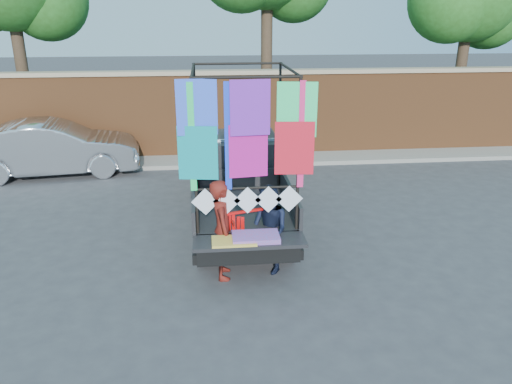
{
  "coord_description": "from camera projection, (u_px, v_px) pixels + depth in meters",
  "views": [
    {
      "loc": [
        -0.96,
        -7.98,
        4.22
      ],
      "look_at": [
        -0.17,
        -0.1,
        1.36
      ],
      "focal_mm": 35.0,
      "sensor_mm": 36.0,
      "label": 1
    }
  ],
  "objects": [
    {
      "name": "sedan",
      "position": [
        53.0,
        148.0,
        13.51
      ],
      "size": [
        4.66,
        2.14,
        1.48
      ],
      "primitive_type": "imported",
      "rotation": [
        0.0,
        0.0,
        1.7
      ],
      "color": "#B9BBC0",
      "rests_on": "ground"
    },
    {
      "name": "streamer_bundle",
      "position": [
        240.0,
        222.0,
        8.22
      ],
      "size": [
        0.86,
        0.28,
        0.61
      ],
      "color": "red",
      "rests_on": "ground"
    },
    {
      "name": "brick_wall",
      "position": [
        238.0,
        113.0,
        15.09
      ],
      "size": [
        30.0,
        0.45,
        2.61
      ],
      "color": "brown",
      "rests_on": "ground"
    },
    {
      "name": "pickup_truck",
      "position": [
        237.0,
        180.0,
        10.64
      ],
      "size": [
        2.11,
        5.29,
        3.33
      ],
      "color": "black",
      "rests_on": "ground"
    },
    {
      "name": "man",
      "position": [
        269.0,
        230.0,
        8.39
      ],
      "size": [
        0.83,
        0.92,
        1.54
      ],
      "primitive_type": "imported",
      "rotation": [
        0.0,
        0.0,
        -1.15
      ],
      "color": "#131A31",
      "rests_on": "ground"
    },
    {
      "name": "ground",
      "position": [
        265.0,
        260.0,
        8.99
      ],
      "size": [
        90.0,
        90.0,
        0.0
      ],
      "primitive_type": "plane",
      "color": "#38383A",
      "rests_on": "ground"
    },
    {
      "name": "curb",
      "position": [
        240.0,
        160.0,
        14.87
      ],
      "size": [
        30.0,
        1.2,
        0.12
      ],
      "primitive_type": "cube",
      "color": "gray",
      "rests_on": "ground"
    },
    {
      "name": "woman",
      "position": [
        223.0,
        230.0,
        8.19
      ],
      "size": [
        0.42,
        0.63,
        1.71
      ],
      "primitive_type": "imported",
      "rotation": [
        0.0,
        0.0,
        1.59
      ],
      "color": "maroon",
      "rests_on": "ground"
    }
  ]
}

